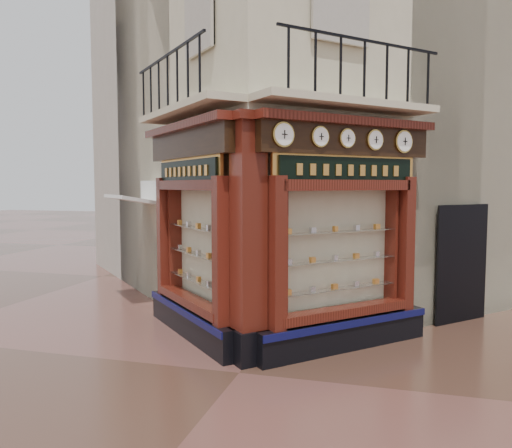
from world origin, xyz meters
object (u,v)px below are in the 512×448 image
(corner_pilaster, at_px, (248,242))
(awning, at_px, (136,305))
(clock_b, at_px, (320,137))
(clock_c, at_px, (347,138))
(signboard_left, at_px, (188,171))
(signboard_right, at_px, (348,170))
(clock_e, at_px, (404,142))
(clock_a, at_px, (283,135))
(clock_d, at_px, (375,140))

(corner_pilaster, xyz_separation_m, awning, (-3.65, 2.95, -1.95))
(clock_b, bearing_deg, awning, 107.18)
(clock_b, relative_size, clock_c, 1.05)
(clock_c, height_order, signboard_left, clock_c)
(clock_c, distance_m, signboard_right, 0.55)
(clock_e, xyz_separation_m, signboard_left, (-3.82, -0.74, -0.52))
(corner_pilaster, bearing_deg, clock_b, -21.67)
(awning, xyz_separation_m, signboard_left, (2.19, -1.93, 3.10))
(clock_a, height_order, awning, clock_a)
(clock_a, distance_m, awning, 6.31)
(clock_d, xyz_separation_m, clock_e, (0.48, 0.48, 0.00))
(awning, relative_size, signboard_right, 0.78)
(corner_pilaster, distance_m, clock_d, 2.82)
(clock_a, relative_size, awning, 0.23)
(clock_d, distance_m, awning, 6.82)
(signboard_left, bearing_deg, clock_b, -147.42)
(awning, bearing_deg, signboard_right, -155.70)
(clock_b, distance_m, clock_d, 1.16)
(clock_b, relative_size, clock_d, 0.95)
(clock_c, bearing_deg, clock_e, 0.00)
(clock_b, xyz_separation_m, clock_d, (0.82, 0.82, -0.00))
(clock_c, bearing_deg, corner_pilaster, 165.30)
(clock_d, distance_m, clock_e, 0.68)
(clock_a, relative_size, clock_b, 1.14)
(clock_e, bearing_deg, clock_c, -180.00)
(clock_b, distance_m, awning, 6.44)
(clock_e, height_order, signboard_right, clock_e)
(clock_b, distance_m, clock_e, 1.84)
(clock_a, height_order, signboard_left, clock_a)
(awning, bearing_deg, corner_pilaster, -173.89)
(clock_c, height_order, signboard_right, clock_c)
(clock_a, distance_m, clock_c, 1.25)
(corner_pilaster, height_order, clock_e, corner_pilaster)
(clock_c, relative_size, clock_d, 0.90)
(signboard_left, bearing_deg, corner_pilaster, -169.75)
(corner_pilaster, relative_size, signboard_right, 1.84)
(clock_a, distance_m, signboard_right, 1.47)
(clock_c, distance_m, signboard_left, 2.96)
(clock_a, bearing_deg, awning, 99.79)
(clock_b, bearing_deg, clock_d, 0.00)
(clock_a, relative_size, signboard_right, 0.18)
(clock_b, bearing_deg, clock_a, -180.00)
(clock_e, distance_m, signboard_left, 3.93)
(signboard_right, bearing_deg, signboard_left, 135.00)
(awning, bearing_deg, signboard_left, -176.40)
(corner_pilaster, height_order, clock_b, corner_pilaster)
(clock_c, bearing_deg, clock_a, -180.00)
(clock_a, distance_m, clock_e, 2.53)
(corner_pilaster, relative_size, clock_c, 12.43)
(clock_c, height_order, clock_e, clock_e)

